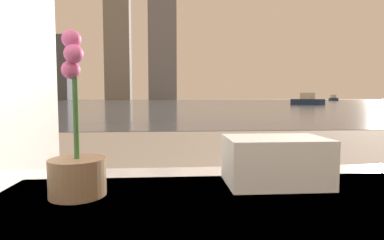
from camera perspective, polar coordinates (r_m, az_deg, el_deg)
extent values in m
cylinder|color=#8C6B4C|center=(0.73, -20.95, -10.11)|extent=(0.12, 0.12, 0.08)
cylinder|color=#38662D|center=(0.71, -21.33, 3.57)|extent=(0.01, 0.01, 0.26)
sphere|color=pink|center=(0.71, -21.98, 14.09)|extent=(0.04, 0.04, 0.04)
sphere|color=pink|center=(0.70, -21.63, 11.64)|extent=(0.04, 0.04, 0.04)
sphere|color=pink|center=(0.71, -22.09, 8.84)|extent=(0.04, 0.04, 0.04)
cube|color=white|center=(0.81, 15.49, -10.26)|extent=(0.25, 0.16, 0.04)
cube|color=white|center=(0.80, 15.54, -7.47)|extent=(0.25, 0.16, 0.04)
cube|color=white|center=(0.79, 15.60, -4.64)|extent=(0.25, 0.16, 0.04)
cube|color=slate|center=(61.92, -3.77, 3.55)|extent=(180.00, 110.00, 0.01)
cube|color=navy|center=(83.34, 25.33, 3.58)|extent=(2.38, 4.18, 0.69)
cube|color=silver|center=(83.34, 25.35, 4.09)|extent=(1.35, 1.70, 0.79)
cube|color=navy|center=(35.85, 21.11, 3.25)|extent=(2.96, 3.60, 0.62)
cube|color=silver|center=(35.85, 21.13, 4.30)|extent=(1.46, 1.59, 0.70)
cube|color=#4C515B|center=(126.13, -24.44, 9.00)|extent=(10.11, 7.59, 24.01)
cube|color=slate|center=(121.53, -5.63, 18.20)|extent=(10.53, 11.24, 60.14)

